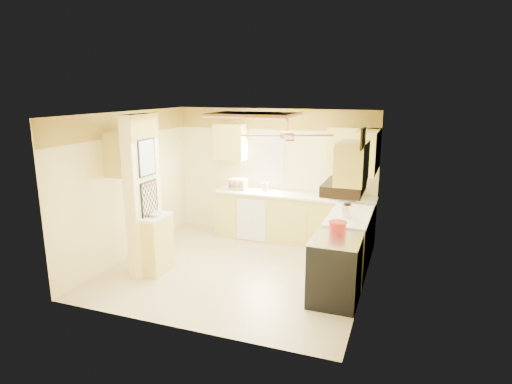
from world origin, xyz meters
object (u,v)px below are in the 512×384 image
at_px(microwave, 344,190).
at_px(dutch_oven, 338,227).
at_px(bowl, 155,214).
at_px(kettle, 347,211).
at_px(stove, 335,270).

xyz_separation_m(microwave, dutch_oven, (0.21, -1.90, -0.09)).
relative_size(bowl, kettle, 0.98).
height_order(bowl, kettle, kettle).
relative_size(dutch_oven, kettle, 1.07).
bearing_deg(microwave, stove, 105.83).
bearing_deg(stove, dutch_oven, 96.62).
xyz_separation_m(stove, dutch_oven, (-0.02, 0.21, 0.54)).
height_order(stove, microwave, microwave).
bearing_deg(bowl, stove, 0.12).
relative_size(microwave, kettle, 2.27).
relative_size(microwave, bowl, 2.30).
bearing_deg(bowl, dutch_oven, 4.50).
xyz_separation_m(stove, microwave, (-0.23, 2.12, 0.63)).
bearing_deg(kettle, microwave, 100.97).
bearing_deg(dutch_oven, bowl, -175.50).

